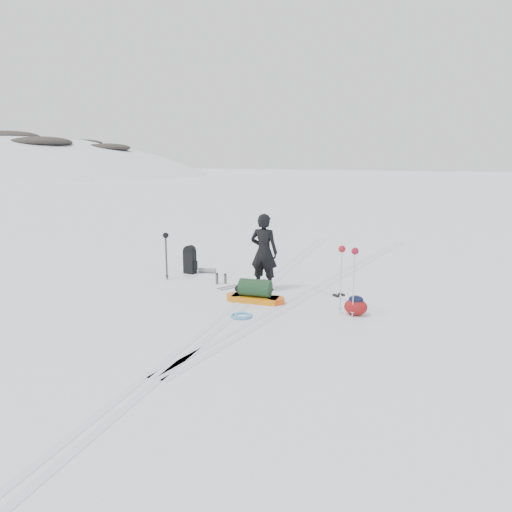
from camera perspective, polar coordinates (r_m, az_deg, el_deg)
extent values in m
plane|color=white|center=(12.21, -0.14, -4.43)|extent=(200.00, 200.00, 0.00)
ellipsoid|color=silver|center=(108.47, -24.47, -13.14)|extent=(143.00, 121.00, 93.50)
ellipsoid|color=black|center=(99.47, -26.73, 12.04)|extent=(13.00, 10.00, 2.20)
ellipsoid|color=black|center=(85.12, -23.41, 11.84)|extent=(10.40, 8.00, 1.76)
ellipsoid|color=black|center=(99.48, -19.21, 12.10)|extent=(7.80, 6.00, 1.32)
ellipsoid|color=black|center=(87.03, -16.72, 11.77)|extent=(8.32, 6.40, 1.41)
cube|color=silver|center=(12.25, -0.66, -4.35)|extent=(1.40, 17.97, 0.01)
cube|color=silver|center=(12.16, 0.38, -4.47)|extent=(1.40, 17.97, 0.01)
cube|color=silver|center=(13.66, 8.08, -2.80)|extent=(2.09, 13.88, 0.01)
cube|color=silver|center=(13.60, 9.06, -2.89)|extent=(2.09, 13.88, 0.01)
imported|color=black|center=(12.42, 0.91, 0.45)|extent=(0.71, 0.47, 1.94)
cube|color=orange|center=(11.61, -0.09, -4.92)|extent=(1.12, 0.54, 0.14)
cylinder|color=#E64E0D|center=(11.47, 2.29, -5.13)|extent=(0.43, 0.43, 0.14)
cylinder|color=orange|center=(11.76, -2.42, -4.71)|extent=(0.43, 0.43, 0.14)
cylinder|color=#16311B|center=(11.53, -0.09, -3.65)|extent=(0.76, 0.46, 0.40)
cube|color=black|center=(14.42, -7.57, -0.72)|extent=(0.34, 0.25, 0.64)
cylinder|color=black|center=(14.35, -7.61, 0.60)|extent=(0.33, 0.24, 0.31)
cube|color=black|center=(14.37, -6.98, -1.13)|extent=(0.09, 0.17, 0.27)
cylinder|color=gray|center=(14.48, -5.59, -1.65)|extent=(0.52, 0.23, 0.14)
cylinder|color=black|center=(13.81, -10.26, -0.17)|extent=(0.03, 0.03, 1.20)
cylinder|color=black|center=(13.73, -10.16, -0.23)|extent=(0.03, 0.03, 1.20)
torus|color=black|center=(13.92, -10.19, -2.21)|extent=(0.11, 0.11, 0.01)
torus|color=black|center=(13.84, -10.08, -2.28)|extent=(0.11, 0.11, 0.01)
sphere|color=black|center=(13.65, -10.29, 2.34)|extent=(0.16, 0.16, 0.16)
cylinder|color=silver|center=(10.76, 9.68, -2.95)|extent=(0.03, 0.03, 1.39)
cylinder|color=silver|center=(10.58, 11.10, -3.26)|extent=(0.03, 0.03, 1.39)
torus|color=#9D9FA3|center=(10.92, 9.57, -5.94)|extent=(0.12, 0.12, 0.01)
torus|color=#A8AAAF|center=(10.74, 10.98, -6.29)|extent=(0.12, 0.12, 0.01)
sphere|color=maroon|center=(10.61, 9.81, 0.79)|extent=(0.15, 0.15, 0.15)
sphere|color=maroon|center=(10.42, 11.25, 0.55)|extent=(0.15, 0.15, 0.15)
cube|color=#989CA0|center=(13.08, -1.11, -3.31)|extent=(0.84, 1.48, 0.01)
cube|color=#95989D|center=(13.20, -1.55, -3.17)|extent=(0.84, 1.48, 0.01)
cube|color=black|center=(13.07, -1.11, -3.18)|extent=(0.13, 0.17, 0.05)
cube|color=black|center=(13.20, -1.55, -3.04)|extent=(0.13, 0.17, 0.05)
cube|color=silver|center=(12.15, 9.12, -4.62)|extent=(1.48, 1.10, 0.02)
cube|color=white|center=(12.26, 9.74, -4.49)|extent=(1.48, 1.10, 0.02)
cube|color=black|center=(12.14, 9.12, -4.47)|extent=(0.18, 0.16, 0.05)
cube|color=black|center=(12.25, 9.75, -4.34)|extent=(0.18, 0.16, 0.05)
torus|color=#518BC5|center=(10.56, -1.67, -6.86)|extent=(0.53, 0.53, 0.05)
torus|color=#61C7ED|center=(10.59, -1.52, -6.74)|extent=(0.42, 0.42, 0.04)
ellipsoid|color=maroon|center=(10.85, 11.32, -5.72)|extent=(0.55, 0.45, 0.36)
ellipsoid|color=black|center=(10.81, 11.36, -4.91)|extent=(0.35, 0.30, 0.17)
cylinder|color=#505357|center=(13.19, -4.48, -2.65)|extent=(0.09, 0.09, 0.26)
cylinder|color=#595C60|center=(13.22, -3.52, -2.66)|extent=(0.09, 0.09, 0.24)
cylinder|color=black|center=(13.16, -4.49, -2.03)|extent=(0.08, 0.08, 0.03)
cylinder|color=black|center=(13.18, -3.53, -2.09)|extent=(0.08, 0.08, 0.03)
ellipsoid|color=black|center=(12.25, -1.60, -3.79)|extent=(0.43, 0.35, 0.24)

